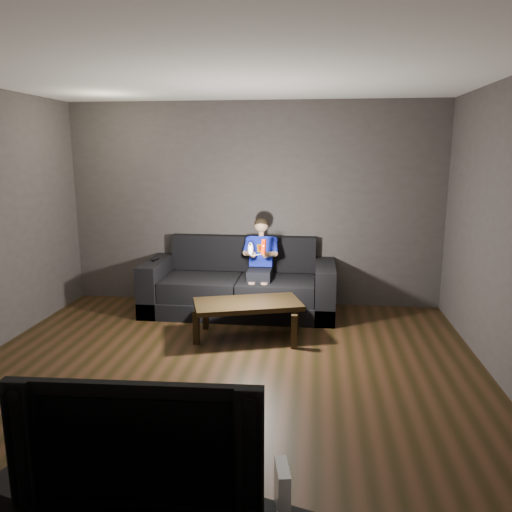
# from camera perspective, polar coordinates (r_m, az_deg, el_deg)

# --- Properties ---
(floor) EXTENTS (5.00, 5.00, 0.00)m
(floor) POSITION_cam_1_polar(r_m,az_deg,el_deg) (4.68, -4.20, -14.17)
(floor) COLOR black
(floor) RESTS_ON ground
(back_wall) EXTENTS (5.00, 0.04, 2.70)m
(back_wall) POSITION_cam_1_polar(r_m,az_deg,el_deg) (6.71, -0.32, 5.88)
(back_wall) COLOR #3A3633
(back_wall) RESTS_ON ground
(front_wall) EXTENTS (5.00, 0.04, 2.70)m
(front_wall) POSITION_cam_1_polar(r_m,az_deg,el_deg) (1.95, -19.04, -9.90)
(front_wall) COLOR #3A3633
(front_wall) RESTS_ON ground
(ceiling) EXTENTS (5.00, 5.00, 0.02)m
(ceiling) POSITION_cam_1_polar(r_m,az_deg,el_deg) (4.25, -4.78, 20.60)
(ceiling) COLOR white
(ceiling) RESTS_ON back_wall
(sofa) EXTENTS (2.43, 1.05, 0.94)m
(sofa) POSITION_cam_1_polar(r_m,az_deg,el_deg) (6.52, -1.84, -3.66)
(sofa) COLOR black
(sofa) RESTS_ON floor
(child) EXTENTS (0.44, 0.54, 1.08)m
(child) POSITION_cam_1_polar(r_m,az_deg,el_deg) (6.30, 0.52, -0.00)
(child) COLOR black
(child) RESTS_ON sofa
(wii_remote_red) EXTENTS (0.06, 0.08, 0.18)m
(wii_remote_red) POSITION_cam_1_polar(r_m,az_deg,el_deg) (5.85, 0.88, 1.05)
(wii_remote_red) COLOR #EE2400
(wii_remote_red) RESTS_ON child
(nunchuk_white) EXTENTS (0.08, 0.11, 0.16)m
(nunchuk_white) POSITION_cam_1_polar(r_m,az_deg,el_deg) (5.88, -0.63, 0.84)
(nunchuk_white) COLOR white
(nunchuk_white) RESTS_ON child
(wii_remote_black) EXTENTS (0.05, 0.14, 0.03)m
(wii_remote_black) POSITION_cam_1_polar(r_m,az_deg,el_deg) (6.59, -11.43, -0.40)
(wii_remote_black) COLOR black
(wii_remote_black) RESTS_ON sofa
(coffee_table) EXTENTS (1.28, 0.90, 0.42)m
(coffee_table) POSITION_cam_1_polar(r_m,az_deg,el_deg) (5.55, -0.97, -5.82)
(coffee_table) COLOR black
(coffee_table) RESTS_ON floor
(tv) EXTENTS (1.06, 0.18, 0.61)m
(tv) POSITION_cam_1_polar(r_m,az_deg,el_deg) (2.32, -12.89, -19.61)
(tv) COLOR black
(tv) RESTS_ON media_console
(wii_console) EXTENTS (0.08, 0.17, 0.22)m
(wii_console) POSITION_cam_1_polar(r_m,az_deg,el_deg) (2.32, 3.01, -25.09)
(wii_console) COLOR white
(wii_console) RESTS_ON media_console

